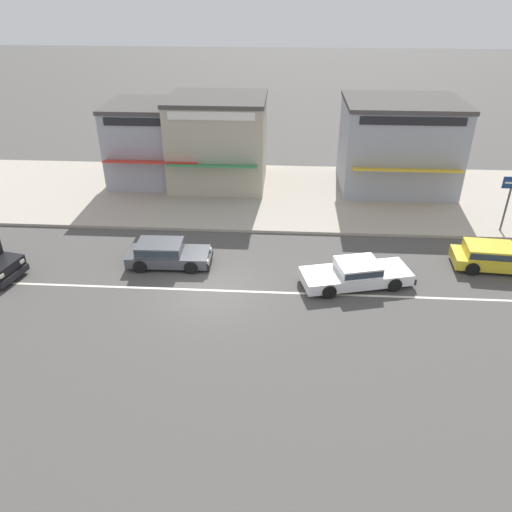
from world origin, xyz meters
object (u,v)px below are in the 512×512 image
object	(u,v)px
hatchback_dark_grey_4	(166,253)
shopfront_far_kios	(218,141)
sedan_white_1	(357,273)
shopfront_corner_warung	(161,142)
hatchback_yellow_2	(494,256)
shopfront_mid_block	(398,144)

from	to	relation	value
hatchback_dark_grey_4	shopfront_far_kios	world-z (taller)	shopfront_far_kios
sedan_white_1	shopfront_corner_warung	distance (m)	15.94
sedan_white_1	shopfront_far_kios	world-z (taller)	shopfront_far_kios
hatchback_yellow_2	hatchback_dark_grey_4	bearing A→B (deg)	-177.56
shopfront_far_kios	hatchback_yellow_2	bearing A→B (deg)	-34.63
sedan_white_1	shopfront_mid_block	bearing A→B (deg)	72.75
hatchback_dark_grey_4	shopfront_corner_warung	world-z (taller)	shopfront_corner_warung
shopfront_corner_warung	shopfront_far_kios	xyz separation A→B (m)	(3.60, -0.32, 0.25)
hatchback_yellow_2	shopfront_mid_block	xyz separation A→B (m)	(-2.78, 9.56, 2.16)
sedan_white_1	shopfront_corner_warung	bearing A→B (deg)	133.48
hatchback_dark_grey_4	shopfront_corner_warung	xyz separation A→B (m)	(-2.41, 10.33, 1.96)
shopfront_corner_warung	shopfront_mid_block	xyz separation A→B (m)	(14.40, -0.14, 0.20)
hatchback_dark_grey_4	shopfront_far_kios	distance (m)	10.32
shopfront_corner_warung	shopfront_mid_block	size ratio (longest dim) A/B	0.91
shopfront_corner_warung	shopfront_mid_block	distance (m)	14.40
shopfront_mid_block	shopfront_far_kios	xyz separation A→B (m)	(-10.80, -0.18, 0.05)
sedan_white_1	hatchback_yellow_2	bearing A→B (deg)	15.78
sedan_white_1	shopfront_corner_warung	world-z (taller)	shopfront_corner_warung
hatchback_dark_grey_4	shopfront_mid_block	distance (m)	15.88
sedan_white_1	shopfront_far_kios	bearing A→B (deg)	123.13
hatchback_yellow_2	shopfront_corner_warung	xyz separation A→B (m)	(-17.18, 9.70, 1.96)
hatchback_dark_grey_4	shopfront_far_kios	xyz separation A→B (m)	(1.19, 10.01, 2.21)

